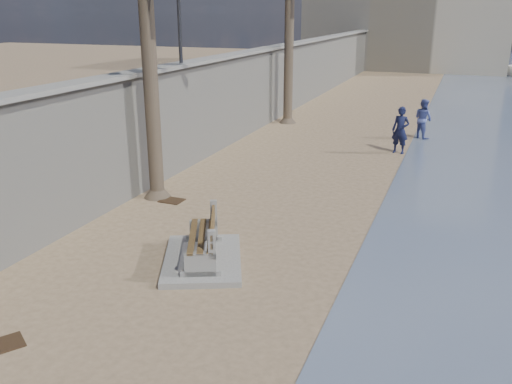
# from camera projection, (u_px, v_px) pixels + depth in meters

# --- Properties ---
(seawall) EXTENTS (0.45, 70.00, 3.50)m
(seawall) POSITION_uv_depth(u_px,v_px,m) (262.00, 89.00, 25.78)
(seawall) COLOR gray
(seawall) RESTS_ON ground_plane
(wall_cap) EXTENTS (0.80, 70.00, 0.12)m
(wall_cap) POSITION_uv_depth(u_px,v_px,m) (262.00, 50.00, 25.21)
(wall_cap) COLOR gray
(wall_cap) RESTS_ON seawall
(bench_far) EXTENTS (2.52, 2.92, 1.03)m
(bench_far) POSITION_uv_depth(u_px,v_px,m) (202.00, 244.00, 11.86)
(bench_far) COLOR gray
(bench_far) RESTS_ON ground_plane
(person_a) EXTENTS (0.84, 0.66, 2.08)m
(person_a) POSITION_uv_depth(u_px,v_px,m) (401.00, 127.00, 20.81)
(person_a) COLOR #141939
(person_a) RESTS_ON ground_plane
(person_b) EXTENTS (1.15, 1.13, 1.89)m
(person_b) POSITION_uv_depth(u_px,v_px,m) (423.00, 117.00, 23.31)
(person_b) COLOR #4C589E
(person_b) RESTS_ON ground_plane
(debris_b) EXTENTS (0.76, 0.79, 0.03)m
(debris_b) POSITION_uv_depth(u_px,v_px,m) (4.00, 344.00, 9.02)
(debris_b) COLOR #382616
(debris_b) RESTS_ON ground_plane
(debris_c) EXTENTS (0.67, 0.55, 0.03)m
(debris_c) POSITION_uv_depth(u_px,v_px,m) (172.00, 200.00, 15.83)
(debris_c) COLOR #382616
(debris_c) RESTS_ON ground_plane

